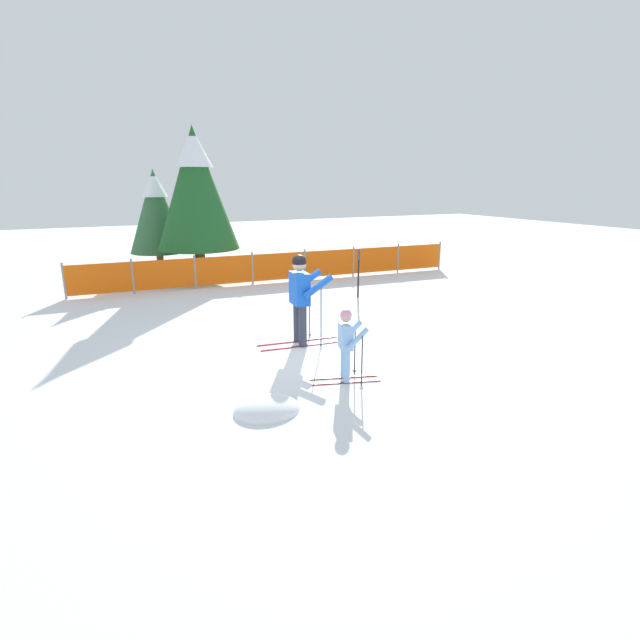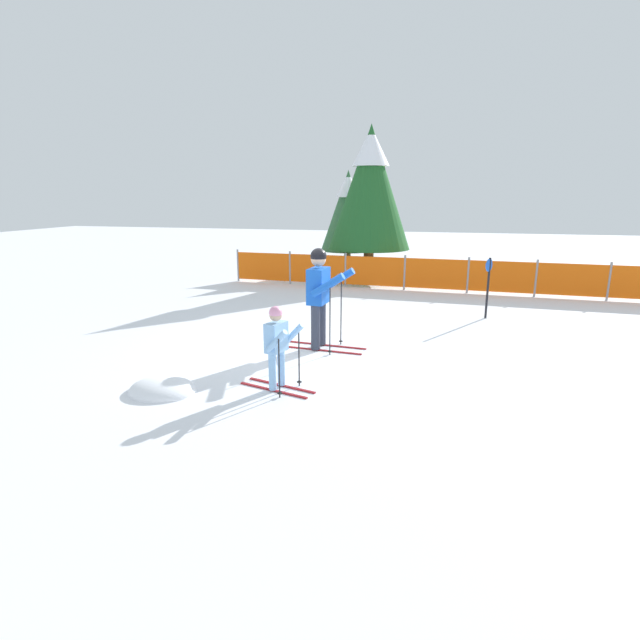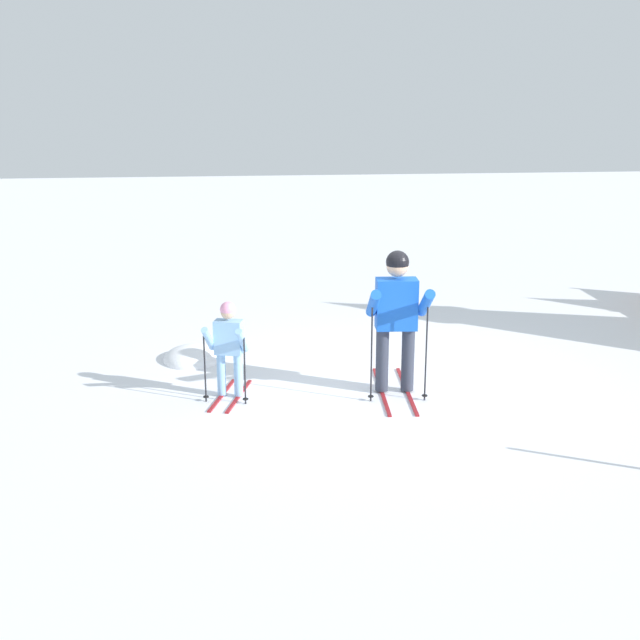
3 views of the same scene
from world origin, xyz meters
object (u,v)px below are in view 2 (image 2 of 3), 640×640
at_px(skier_adult, 320,289).
at_px(safety_fence, 436,274).
at_px(skier_child, 277,341).
at_px(conifer_near, 370,186).
at_px(conifer_far, 348,210).
at_px(trail_marker, 488,281).

height_order(skier_adult, safety_fence, skier_adult).
height_order(skier_child, conifer_near, conifer_near).
relative_size(skier_adult, conifer_far, 0.51).
bearing_deg(skier_child, trail_marker, 74.70).
bearing_deg(skier_child, skier_adult, 103.57).
xyz_separation_m(skier_adult, safety_fence, (1.86, 6.08, -0.57)).
bearing_deg(trail_marker, conifer_near, 126.61).
xyz_separation_m(skier_child, trail_marker, (3.15, 5.13, 0.14)).
bearing_deg(skier_adult, safety_fence, 77.80).
relative_size(skier_adult, conifer_near, 0.37).
xyz_separation_m(skier_child, conifer_far, (-1.25, 11.36, 1.48)).
bearing_deg(skier_adult, skier_child, -87.84).
bearing_deg(conifer_far, skier_adult, -81.80).
bearing_deg(safety_fence, trail_marker, -68.39).
height_order(skier_adult, conifer_near, conifer_near).
bearing_deg(safety_fence, skier_child, -103.52).
bearing_deg(skier_adult, conifer_near, 97.15).
height_order(safety_fence, conifer_far, conifer_far).
distance_m(skier_child, conifer_near, 9.92).
relative_size(conifer_far, conifer_near, 0.74).
xyz_separation_m(skier_adult, trail_marker, (3.05, 3.08, -0.24)).
distance_m(conifer_far, trail_marker, 7.74).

